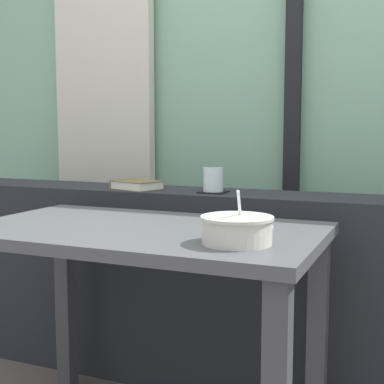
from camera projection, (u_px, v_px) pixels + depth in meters
outdoor_backdrop at (270, 52)px, 2.60m from camera, size 4.80×0.08×2.80m
curtain_left_panel at (104, 87)px, 2.86m from camera, size 0.56×0.06×2.50m
window_divider_post at (293, 70)px, 2.50m from camera, size 0.07×0.05×2.60m
dark_console_ledge at (227, 291)px, 2.16m from camera, size 2.80×0.30×0.79m
breakfast_table at (143, 267)px, 1.68m from camera, size 1.08×0.64×0.73m
coaster_square at (213, 192)px, 2.10m from camera, size 0.10×0.10×0.00m
juice_glass at (213, 180)px, 2.09m from camera, size 0.08×0.08×0.09m
closed_book at (136, 185)px, 2.22m from camera, size 0.21×0.19×0.04m
soup_bowl at (237, 230)px, 1.41m from camera, size 0.19×0.19×0.14m
fork_utensil at (268, 232)px, 1.57m from camera, size 0.04×0.17×0.01m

